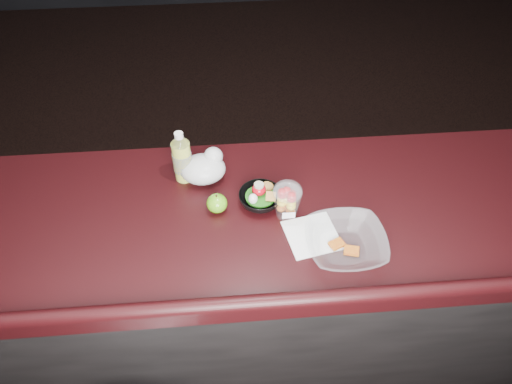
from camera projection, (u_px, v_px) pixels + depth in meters
The scene contains 9 objects.
room_shell at pixel (289, 31), 0.87m from camera, with size 8.00×8.00×8.00m.
counter at pixel (264, 295), 2.03m from camera, with size 4.06×0.71×1.02m.
lemonade_bottle at pixel (182, 160), 1.71m from camera, with size 0.07×0.07×0.20m.
fruit_cup at pixel (287, 200), 1.60m from camera, with size 0.10×0.10×0.14m.
green_apple at pixel (217, 203), 1.64m from camera, with size 0.07×0.07×0.07m.
plastic_bag at pixel (204, 167), 1.73m from camera, with size 0.16×0.13×0.12m.
snack_bowl at pixel (260, 197), 1.67m from camera, with size 0.15×0.15×0.08m.
takeout_bowl at pixel (345, 243), 1.53m from camera, with size 0.25×0.25×0.06m.
paper_napkin at pixel (312, 235), 1.59m from camera, with size 0.16×0.16×0.00m, color white.
Camera 1 is at (-0.12, -0.79, 2.26)m, focal length 35.00 mm.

